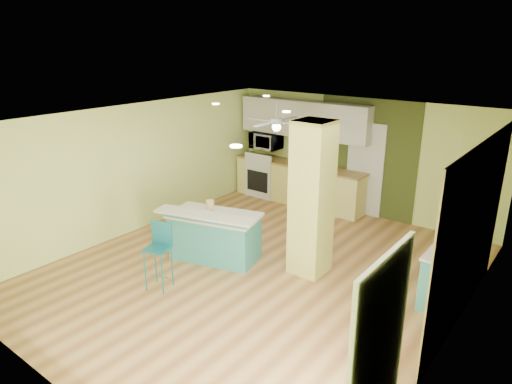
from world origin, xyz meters
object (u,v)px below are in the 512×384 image
bar_stool (160,245)px  canister (210,206)px  fruit_bowl (303,164)px  peninsula (215,235)px  side_counter (449,273)px

bar_stool → canister: bar_stool is taller
fruit_bowl → canister: bearing=-88.6°
peninsula → side_counter: 3.76m
peninsula → bar_stool: (0.00, -1.22, 0.27)m
fruit_bowl → canister: 3.15m
side_counter → fruit_bowl: bearing=151.1°
bar_stool → canister: (-0.18, 1.32, 0.21)m
peninsula → fruit_bowl: 3.31m
bar_stool → canister: bearing=79.9°
peninsula → fruit_bowl: (-0.26, 3.25, 0.55)m
peninsula → bar_stool: bar_stool is taller
peninsula → side_counter: size_ratio=1.44×
fruit_bowl → side_counter: bearing=-28.9°
bar_stool → fruit_bowl: bearing=75.2°
side_counter → canister: bearing=-164.8°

